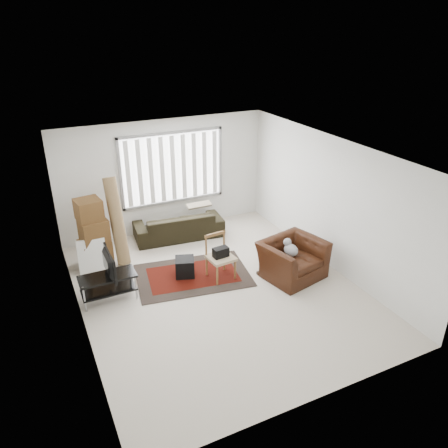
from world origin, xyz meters
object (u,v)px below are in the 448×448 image
Objects in this scene: tv_stand at (108,282)px; sofa at (179,222)px; moving_boxes at (93,235)px; side_chair at (220,255)px; armchair at (292,257)px.

tv_stand is 0.50× the size of sofa.
moving_boxes is 0.71× the size of sofa.
side_chair is (0.12, -2.06, 0.11)m from sofa.
side_chair is at bearing 144.19° from armchair.
armchair is (3.45, -2.20, -0.24)m from moving_boxes.
sofa is at bearing 12.08° from moving_boxes.
armchair is (3.49, -0.75, 0.07)m from tv_stand.
moving_boxes is 2.69m from side_chair.
moving_boxes is at bearing 88.18° from tv_stand.
sofa is at bearing 106.11° from armchair.
tv_stand is 0.70× the size of moving_boxes.
armchair reaches higher than sofa.
tv_stand is 2.19m from side_chair.
tv_stand is 2.78m from sofa.
side_chair is (2.17, -0.19, 0.13)m from tv_stand.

